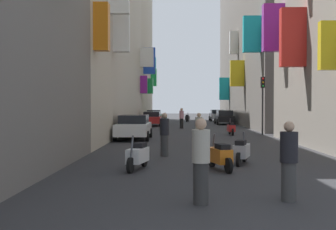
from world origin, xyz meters
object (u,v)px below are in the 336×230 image
object	(u,v)px
scooter_red	(231,128)
parked_car_black	(224,117)
pedestrian_far_away	(289,161)
pedestrian_near_right	(201,161)
parked_car_red	(152,118)
parked_car_green	(154,116)
scooter_black	(187,118)
traffic_light_near_corner	(263,95)
scooter_silver	(241,151)
scooter_green	(165,117)
scooter_orange	(220,156)
parked_car_silver	(217,115)
parked_car_white	(134,126)
pedestrian_crossing	(199,129)
scooter_white	(138,155)
pedestrian_near_left	(182,118)
pedestrian_mid_street	(164,134)

from	to	relation	value
scooter_red	parked_car_black	bearing A→B (deg)	85.39
pedestrian_far_away	pedestrian_near_right	bearing A→B (deg)	-169.92
parked_car_red	parked_car_green	size ratio (longest dim) A/B	1.00
scooter_black	traffic_light_near_corner	bearing A→B (deg)	-78.40
parked_car_green	scooter_silver	distance (m)	34.38
scooter_green	pedestrian_far_away	bearing A→B (deg)	-84.93
parked_car_red	parked_car_green	bearing A→B (deg)	91.50
scooter_orange	parked_car_red	bearing A→B (deg)	97.80
parked_car_silver	parked_car_black	bearing A→B (deg)	-90.49
parked_car_white	scooter_silver	bearing A→B (deg)	-65.31
pedestrian_near_right	pedestrian_far_away	bearing A→B (deg)	10.08
pedestrian_crossing	parked_car_red	bearing A→B (deg)	100.35
scooter_white	pedestrian_near_left	distance (m)	23.77
scooter_green	scooter_orange	bearing A→B (deg)	-85.86
parked_car_white	pedestrian_near_left	xyz separation A→B (m)	(2.98, 11.80, 0.13)
pedestrian_crossing	pedestrian_mid_street	size ratio (longest dim) A/B	0.95
scooter_black	scooter_green	distance (m)	3.70
scooter_orange	scooter_silver	distance (m)	1.62
parked_car_silver	traffic_light_near_corner	xyz separation A→B (m)	(0.79, -25.29, 1.97)
scooter_green	pedestrian_near_right	world-z (taller)	pedestrian_near_right
parked_car_white	parked_car_red	xyz separation A→B (m)	(0.08, 16.50, -0.03)
parked_car_red	parked_car_silver	xyz separation A→B (m)	(7.62, 12.75, 0.02)
parked_car_white	scooter_orange	size ratio (longest dim) A/B	2.40
pedestrian_far_away	pedestrian_crossing	bearing A→B (deg)	95.80
pedestrian_crossing	parked_car_silver	bearing A→B (deg)	83.10
parked_car_silver	pedestrian_near_left	bearing A→B (deg)	-105.12
pedestrian_mid_street	traffic_light_near_corner	size ratio (longest dim) A/B	0.44
parked_car_red	pedestrian_near_left	distance (m)	5.53
parked_car_green	parked_car_black	bearing A→B (deg)	-25.16
pedestrian_crossing	scooter_black	bearing A→B (deg)	89.80
scooter_silver	scooter_red	bearing A→B (deg)	84.20
pedestrian_near_right	parked_car_white	bearing A→B (deg)	100.68
scooter_silver	pedestrian_near_left	size ratio (longest dim) A/B	0.95
scooter_black	scooter_green	world-z (taller)	same
parked_car_black	pedestrian_far_away	xyz separation A→B (m)	(-2.59, -36.03, 0.08)
parked_car_silver	scooter_red	bearing A→B (deg)	-93.08
parked_car_white	pedestrian_near_left	size ratio (longest dim) A/B	2.47
scooter_red	parked_car_red	bearing A→B (deg)	116.38
scooter_red	scooter_orange	bearing A→B (deg)	-98.46
pedestrian_near_left	pedestrian_mid_street	size ratio (longest dim) A/B	1.03
parked_car_white	parked_car_red	size ratio (longest dim) A/B	1.05
parked_car_white	scooter_green	bearing A→B (deg)	88.01
pedestrian_near_left	pedestrian_near_right	distance (m)	28.35
parked_car_green	pedestrian_far_away	xyz separation A→B (m)	(5.12, -39.66, 0.08)
parked_car_green	pedestrian_near_left	world-z (taller)	pedestrian_near_left
pedestrian_far_away	parked_car_green	bearing A→B (deg)	97.36
parked_car_silver	pedestrian_near_right	world-z (taller)	pedestrian_near_right
parked_car_silver	scooter_black	distance (m)	4.68
parked_car_red	scooter_silver	bearing A→B (deg)	-79.99
scooter_white	scooter_green	bearing A→B (deg)	90.50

